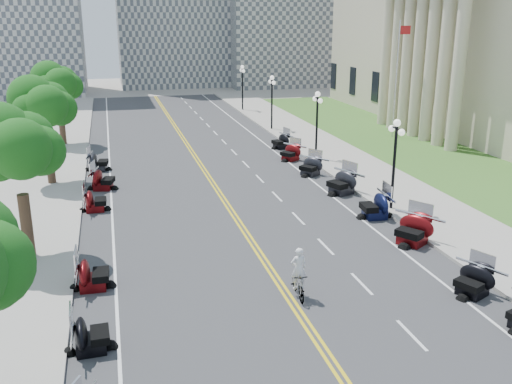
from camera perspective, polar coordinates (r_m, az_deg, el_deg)
ground at (r=26.01m, az=0.35°, el=-6.17°), size 160.00×160.00×0.00m
road at (r=35.19m, az=-3.82°, el=0.11°), size 16.00×90.00×0.01m
centerline_yellow_a at (r=35.17m, az=-4.01°, el=0.10°), size 0.12×90.00×0.00m
centerline_yellow_b at (r=35.21m, az=-3.63°, el=0.13°), size 0.12×90.00×0.00m
edge_line_north at (r=36.85m, az=6.00°, el=0.85°), size 0.12×90.00×0.00m
edge_line_south at (r=34.65m, az=-14.27°, el=-0.66°), size 0.12×90.00×0.00m
lane_dash_4 at (r=20.51m, az=15.30°, el=-13.63°), size 0.12×2.00×0.00m
lane_dash_5 at (r=23.61m, az=10.52°, el=-9.00°), size 0.12×2.00×0.00m
lane_dash_6 at (r=26.94m, az=6.97°, el=-5.43°), size 0.12×2.00×0.00m
lane_dash_7 at (r=30.44m, az=4.25°, el=-2.65°), size 0.12×2.00×0.00m
lane_dash_8 at (r=34.05m, az=2.11°, el=-0.44°), size 0.12×2.00×0.00m
lane_dash_9 at (r=37.74m, az=0.38°, el=1.34°), size 0.12×2.00×0.00m
lane_dash_10 at (r=41.48m, az=-1.03°, el=2.80°), size 0.12×2.00×0.00m
lane_dash_11 at (r=45.27m, az=-2.22°, el=4.01°), size 0.12×2.00×0.00m
lane_dash_12 at (r=49.09m, az=-3.22°, el=5.04°), size 0.12×2.00×0.00m
lane_dash_13 at (r=52.94m, az=-4.09°, el=5.91°), size 0.12×2.00×0.00m
lane_dash_14 at (r=56.81m, az=-4.83°, el=6.67°), size 0.12×2.00×0.00m
lane_dash_15 at (r=60.70m, az=-5.48°, el=7.33°), size 0.12×2.00×0.00m
lane_dash_16 at (r=64.60m, az=-6.06°, el=7.90°), size 0.12×2.00×0.00m
lane_dash_17 at (r=68.51m, az=-6.57°, el=8.41°), size 0.12×2.00×0.00m
lane_dash_18 at (r=72.43m, az=-7.03°, el=8.87°), size 0.12×2.00×0.00m
lane_dash_19 at (r=76.36m, az=-7.44°, el=9.28°), size 0.12×2.00×0.00m
sidewalk_north at (r=38.42m, az=11.75°, el=1.36°), size 5.00×90.00×0.15m
sidewalk_south at (r=34.91m, az=-21.01°, el=-1.05°), size 5.00×90.00×0.15m
lawn at (r=48.49m, az=15.10°, el=4.36°), size 9.00×60.00×0.10m
distant_block_c at (r=92.47m, az=3.38°, el=17.57°), size 20.00×14.00×22.00m
street_lamp_2 at (r=31.78m, az=13.63°, el=2.65°), size 0.50×1.20×4.90m
street_lamp_3 at (r=42.47m, az=6.10°, el=6.62°), size 0.50×1.20×4.90m
street_lamp_4 at (r=53.72m, az=1.59°, el=8.91°), size 0.50×1.20×4.90m
street_lamp_5 at (r=65.24m, az=-1.36°, el=10.38°), size 0.50×1.20×4.90m
flagpole at (r=51.41m, az=13.84°, el=10.76°), size 1.10×0.20×10.00m
tree_2 at (r=25.98m, az=-22.74°, el=3.48°), size 4.80×4.80×9.20m
tree_3 at (r=37.70m, az=-20.41°, el=7.63°), size 4.80×4.80×9.20m
tree_4 at (r=49.55m, az=-19.17°, el=9.80°), size 4.80×4.80×9.20m
motorcycle_n_4 at (r=23.61m, az=20.90°, el=-8.17°), size 2.49×2.49×1.31m
motorcycle_n_5 at (r=27.79m, az=15.43°, el=-3.53°), size 3.07×3.07×1.55m
motorcycle_n_6 at (r=30.89m, az=11.82°, el=-1.20°), size 2.35×2.35×1.52m
motorcycle_n_7 at (r=34.75m, az=8.56°, el=1.06°), size 2.90×2.90×1.56m
motorcycle_n_8 at (r=38.61m, az=5.47°, el=2.66°), size 2.74×2.74×1.37m
motorcycle_n_9 at (r=42.57m, az=3.46°, el=4.05°), size 2.63×2.63×1.34m
motorcycle_n_10 at (r=46.47m, az=2.50°, el=5.18°), size 2.30×2.30×1.33m
motorcycle_s_4 at (r=19.45m, az=-16.26°, el=-13.35°), size 1.93×1.93×1.30m
motorcycle_s_5 at (r=23.48m, az=-16.06°, el=-7.72°), size 2.02×2.02×1.38m
motorcycle_s_7 at (r=32.59m, az=-15.82°, el=-0.71°), size 1.95×1.95×1.33m
motorcycle_s_8 at (r=36.51m, az=-15.09°, el=1.33°), size 2.49×2.49×1.43m
motorcycle_s_9 at (r=41.12m, az=-15.52°, el=3.04°), size 2.33×2.33×1.43m
bicycle at (r=22.05m, az=4.23°, el=-9.19°), size 0.66×1.82×1.07m
cyclist_rider at (r=21.47m, az=4.32°, el=-5.90°), size 0.61×0.40×1.68m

